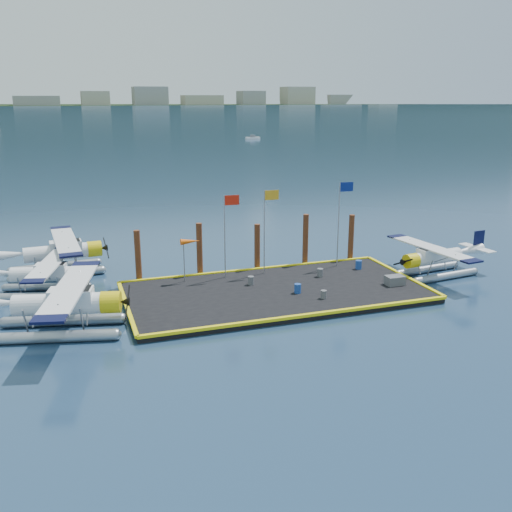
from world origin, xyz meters
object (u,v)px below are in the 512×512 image
(drum_2, at_px, (320,273))
(drum_4, at_px, (359,265))
(piling_3, at_px, (305,241))
(flagpole_yellow, at_px, (267,219))
(crate, at_px, (395,280))
(piling_4, at_px, (351,239))
(seaplane_a, at_px, (64,307))
(seaplane_c, at_px, (61,254))
(drum_3, at_px, (298,288))
(piling_2, at_px, (257,249))
(seaplane_b, at_px, (47,276))
(seaplane_d, at_px, (434,259))
(drum_1, at_px, (324,294))
(piling_0, at_px, (138,258))
(flagpole_red, at_px, (227,223))
(drum_0, at_px, (251,281))
(flagpole_blue, at_px, (341,211))
(piling_1, at_px, (200,251))
(windsock, at_px, (190,242))

(drum_2, distance_m, drum_4, 3.70)
(piling_3, bearing_deg, flagpole_yellow, -157.15)
(crate, height_order, piling_4, piling_4)
(seaplane_a, relative_size, seaplane_c, 1.05)
(drum_3, relative_size, piling_2, 0.17)
(seaplane_b, distance_m, seaplane_d, 27.85)
(seaplane_c, distance_m, piling_2, 14.93)
(drum_1, bearing_deg, piling_4, 52.44)
(piling_2, xyz_separation_m, piling_4, (8.00, 0.00, 0.10))
(drum_1, xyz_separation_m, drum_3, (-1.19, 1.53, 0.04))
(seaplane_c, distance_m, flagpole_yellow, 15.94)
(drum_4, distance_m, piling_3, 4.52)
(drum_2, bearing_deg, piling_0, 163.66)
(seaplane_b, height_order, crate, seaplane_b)
(flagpole_yellow, bearing_deg, flagpole_red, 180.00)
(drum_1, bearing_deg, seaplane_b, 155.92)
(piling_2, height_order, piling_4, piling_4)
(flagpole_red, bearing_deg, seaplane_c, 152.18)
(seaplane_c, distance_m, piling_3, 18.79)
(piling_0, height_order, piling_4, same)
(drum_0, relative_size, crate, 0.47)
(drum_1, bearing_deg, flagpole_blue, 55.80)
(drum_1, distance_m, piling_3, 8.43)
(piling_2, distance_m, piling_4, 8.00)
(seaplane_c, bearing_deg, drum_2, 61.56)
(drum_4, xyz_separation_m, piling_2, (-7.20, 2.86, 1.17))
(flagpole_red, height_order, piling_1, flagpole_red)
(seaplane_a, xyz_separation_m, drum_1, (16.00, -0.39, -0.94))
(windsock, bearing_deg, drum_4, -5.67)
(drum_3, distance_m, flagpole_yellow, 6.20)
(crate, distance_m, piling_4, 7.17)
(drum_1, relative_size, piling_1, 0.13)
(flagpole_blue, relative_size, windsock, 2.08)
(drum_2, relative_size, crate, 0.48)
(seaplane_d, height_order, drum_4, seaplane_d)
(flagpole_blue, bearing_deg, flagpole_yellow, 180.00)
(piling_0, bearing_deg, seaplane_c, 139.74)
(seaplane_c, xyz_separation_m, seaplane_d, (26.45, -9.71, -0.19))
(drum_0, relative_size, drum_2, 0.99)
(piling_3, bearing_deg, seaplane_d, -32.70)
(seaplane_b, height_order, drum_2, seaplane_b)
(drum_0, height_order, crate, crate)
(windsock, bearing_deg, flagpole_yellow, 0.00)
(drum_4, height_order, crate, drum_4)
(seaplane_b, distance_m, crate, 23.93)
(drum_0, distance_m, piling_2, 4.37)
(seaplane_c, distance_m, drum_0, 14.99)
(flagpole_red, xyz_separation_m, flagpole_yellow, (3.00, 0.00, 0.12))
(drum_4, relative_size, piling_1, 0.16)
(seaplane_d, relative_size, drum_0, 14.60)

